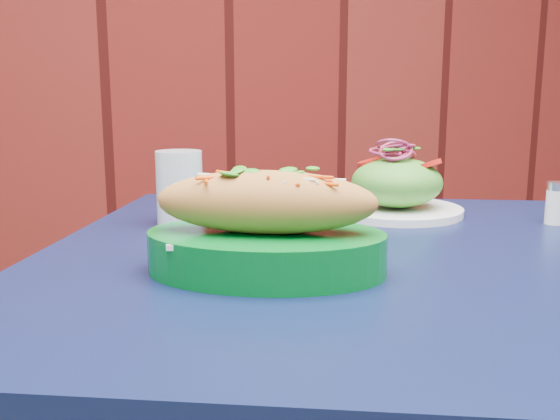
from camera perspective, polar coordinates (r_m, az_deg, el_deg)
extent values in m
cube|color=black|center=(0.80, 7.06, -4.81)|extent=(1.04, 1.04, 0.03)
cylinder|color=black|center=(1.28, -9.23, -16.57)|extent=(0.04, 0.04, 0.72)
cylinder|color=black|center=(1.29, 21.78, -17.01)|extent=(0.04, 0.04, 0.72)
cube|color=white|center=(0.69, -1.30, -2.36)|extent=(0.22, 0.16, 0.01)
ellipsoid|color=#C07A3C|center=(0.68, -1.31, 0.74)|extent=(0.26, 0.17, 0.07)
cylinder|color=white|center=(1.04, 10.52, -0.03)|extent=(0.22, 0.22, 0.01)
ellipsoid|color=#4C992D|center=(1.03, 10.61, 2.51)|extent=(0.15, 0.15, 0.08)
cylinder|color=red|center=(1.02, 13.41, 4.31)|extent=(0.04, 0.04, 0.01)
cylinder|color=red|center=(1.04, 8.26, 4.62)|extent=(0.04, 0.04, 0.01)
cylinder|color=red|center=(1.06, 9.64, 4.74)|extent=(0.04, 0.04, 0.01)
torus|color=#972052|center=(1.02, 10.70, 5.03)|extent=(0.05, 0.05, 0.00)
torus|color=#972052|center=(1.02, 10.71, 5.25)|extent=(0.05, 0.05, 0.00)
torus|color=#972052|center=(1.02, 10.72, 5.47)|extent=(0.05, 0.05, 0.00)
torus|color=#972052|center=(1.02, 10.73, 5.70)|extent=(0.05, 0.05, 0.00)
torus|color=#972052|center=(1.02, 10.74, 5.92)|extent=(0.05, 0.05, 0.00)
torus|color=#972052|center=(1.02, 10.74, 6.14)|extent=(0.05, 0.05, 0.00)
cylinder|color=silver|center=(0.94, -9.17, 1.98)|extent=(0.07, 0.07, 0.11)
cylinder|color=white|center=(1.03, 23.85, 0.24)|extent=(0.03, 0.03, 0.05)
cylinder|color=silver|center=(1.02, 23.99, 2.00)|extent=(0.03, 0.03, 0.01)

